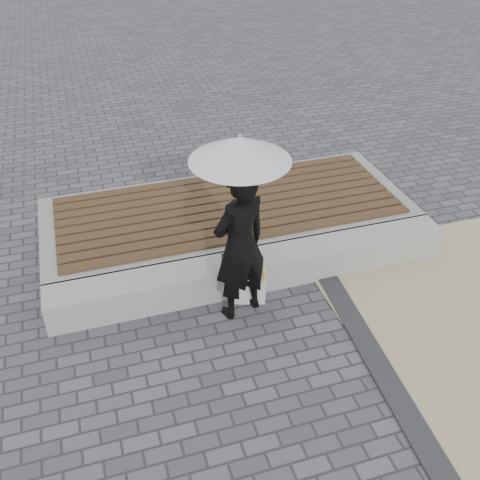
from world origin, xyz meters
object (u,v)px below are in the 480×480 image
(seating_ledge, at_px, (256,270))
(handbag, at_px, (235,262))
(parasol, at_px, (240,149))
(woman, at_px, (240,245))
(canvas_tote, at_px, (248,286))

(seating_ledge, height_order, handbag, handbag)
(seating_ledge, relative_size, parasol, 3.85)
(seating_ledge, bearing_deg, parasol, -128.58)
(woman, distance_m, parasol, 1.14)
(seating_ledge, height_order, canvas_tote, canvas_tote)
(woman, distance_m, canvas_tote, 0.74)
(parasol, bearing_deg, handbag, 84.15)
(parasol, bearing_deg, seating_ledge, 51.42)
(woman, relative_size, handbag, 5.97)
(woman, relative_size, canvas_tote, 4.31)
(canvas_tote, bearing_deg, parasol, -118.14)
(seating_ledge, distance_m, handbag, 0.47)
(woman, distance_m, handbag, 0.49)
(woman, height_order, canvas_tote, woman)
(seating_ledge, distance_m, canvas_tote, 0.35)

